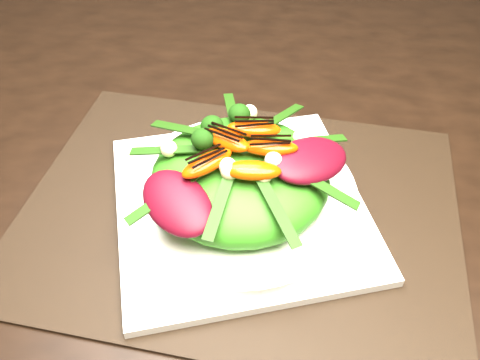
# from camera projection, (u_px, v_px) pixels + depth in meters

# --- Properties ---
(dining_table) EXTENTS (1.60, 0.90, 0.75)m
(dining_table) POSITION_uv_depth(u_px,v_px,m) (364.00, 154.00, 0.66)
(dining_table) COLOR black
(dining_table) RESTS_ON floor
(placemat) EXTENTS (0.51, 0.41, 0.00)m
(placemat) POSITION_uv_depth(u_px,v_px,m) (240.00, 209.00, 0.57)
(placemat) COLOR black
(placemat) RESTS_ON dining_table
(plate_base) EXTENTS (0.33, 0.33, 0.01)m
(plate_base) POSITION_uv_depth(u_px,v_px,m) (240.00, 205.00, 0.56)
(plate_base) COLOR silver
(plate_base) RESTS_ON placemat
(salad_bowl) EXTENTS (0.33, 0.33, 0.02)m
(salad_bowl) POSITION_uv_depth(u_px,v_px,m) (240.00, 196.00, 0.55)
(salad_bowl) COLOR white
(salad_bowl) RESTS_ON plate_base
(lettuce_mound) EXTENTS (0.22, 0.22, 0.06)m
(lettuce_mound) POSITION_uv_depth(u_px,v_px,m) (240.00, 177.00, 0.53)
(lettuce_mound) COLOR #337C17
(lettuce_mound) RESTS_ON salad_bowl
(radicchio_leaf) EXTENTS (0.10, 0.10, 0.02)m
(radicchio_leaf) POSITION_uv_depth(u_px,v_px,m) (310.00, 160.00, 0.50)
(radicchio_leaf) COLOR #420711
(radicchio_leaf) RESTS_ON lettuce_mound
(orange_segment) EXTENTS (0.06, 0.03, 0.01)m
(orange_segment) POSITION_uv_depth(u_px,v_px,m) (225.00, 131.00, 0.52)
(orange_segment) COLOR #C53303
(orange_segment) RESTS_ON lettuce_mound
(broccoli_floret) EXTENTS (0.03, 0.03, 0.03)m
(broccoli_floret) POSITION_uv_depth(u_px,v_px,m) (196.00, 125.00, 0.52)
(broccoli_floret) COLOR black
(broccoli_floret) RESTS_ON lettuce_mound
(macadamia_nut) EXTENTS (0.02, 0.02, 0.02)m
(macadamia_nut) POSITION_uv_depth(u_px,v_px,m) (279.00, 181.00, 0.48)
(macadamia_nut) COLOR beige
(macadamia_nut) RESTS_ON lettuce_mound
(balsamic_drizzle) EXTENTS (0.04, 0.01, 0.00)m
(balsamic_drizzle) POSITION_uv_depth(u_px,v_px,m) (225.00, 125.00, 0.52)
(balsamic_drizzle) COLOR black
(balsamic_drizzle) RESTS_ON orange_segment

